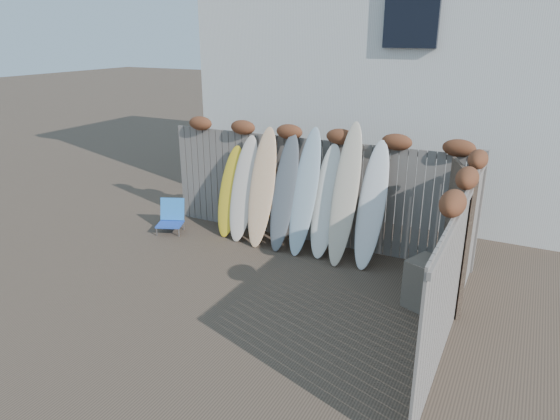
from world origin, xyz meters
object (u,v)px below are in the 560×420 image
at_px(wooden_crate, 431,286).
at_px(surfboard_0, 231,192).
at_px(beach_chair, 171,217).
at_px(lattice_panel, 456,235).

relative_size(wooden_crate, surfboard_0, 0.40).
relative_size(beach_chair, lattice_panel, 0.33).
height_order(beach_chair, lattice_panel, lattice_panel).
distance_m(beach_chair, lattice_panel, 5.55).
distance_m(beach_chair, wooden_crate, 5.35).
bearing_deg(wooden_crate, beach_chair, 172.43).
height_order(lattice_panel, surfboard_0, lattice_panel).
height_order(beach_chair, wooden_crate, wooden_crate).
bearing_deg(beach_chair, wooden_crate, -7.57).
bearing_deg(beach_chair, lattice_panel, -2.29).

